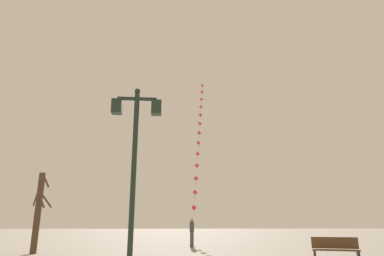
# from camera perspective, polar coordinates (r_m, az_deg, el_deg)

# --- Properties ---
(ground_plane) EXTENTS (160.00, 160.00, 0.00)m
(ground_plane) POSITION_cam_1_polar(r_m,az_deg,el_deg) (20.84, -2.38, -19.61)
(ground_plane) COLOR gray
(twin_lantern_lamp_post) EXTENTS (1.38, 0.28, 5.06)m
(twin_lantern_lamp_post) POSITION_cam_1_polar(r_m,az_deg,el_deg) (9.30, -9.61, -2.38)
(twin_lantern_lamp_post) COLOR #1E2D23
(twin_lantern_lamp_post) RESTS_ON ground_plane
(kite_train) EXTENTS (2.44, 12.01, 16.33)m
(kite_train) POSITION_cam_1_polar(r_m,az_deg,el_deg) (29.84, 1.14, -1.91)
(kite_train) COLOR brown
(kite_train) RESTS_ON ground_plane
(kite_flyer) EXTENTS (0.30, 0.62, 1.71)m
(kite_flyer) POSITION_cam_1_polar(r_m,az_deg,el_deg) (21.40, -0.02, -17.10)
(kite_flyer) COLOR brown
(kite_flyer) RESTS_ON ground_plane
(bare_tree) EXTENTS (1.15, 1.65, 3.84)m
(bare_tree) POSITION_cam_1_polar(r_m,az_deg,el_deg) (18.43, -24.55, -12.53)
(bare_tree) COLOR #4C3826
(bare_tree) RESTS_ON ground_plane
(park_bench) EXTENTS (1.65, 1.03, 0.89)m
(park_bench) POSITION_cam_1_polar(r_m,az_deg,el_deg) (13.88, 23.10, -18.45)
(park_bench) COLOR brown
(park_bench) RESTS_ON ground_plane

